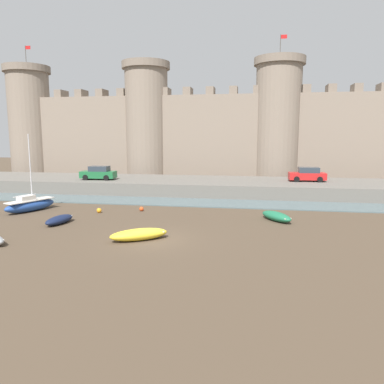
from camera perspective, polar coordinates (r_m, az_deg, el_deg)
The scene contains 12 objects.
ground_plane at distance 24.87m, azimuth -6.09°, elevation -7.14°, with size 160.00×160.00×0.00m, color #4C3D2D.
water_channel at distance 37.68m, azimuth -0.54°, elevation -1.58°, with size 80.00×4.50×0.10m, color slate.
quay_road at distance 44.64m, azimuth 1.11°, elevation 0.93°, with size 68.84×10.00×1.49m, color #666059.
castle at distance 54.75m, azimuth 2.81°, elevation 9.64°, with size 63.79×6.95×20.20m.
rowboat_foreground_centre at distance 30.51m, azimuth 12.73°, elevation -3.60°, with size 2.84×3.31×0.73m.
rowboat_midflat_centre at distance 30.52m, azimuth -19.57°, elevation -3.98°, with size 1.52×3.05×0.64m.
rowboat_near_channel_right at distance 24.65m, azimuth -8.08°, elevation -6.39°, with size 3.88×3.10×0.74m.
sailboat_foreground_right at distance 36.42m, azimuth -23.46°, elevation -1.76°, with size 3.09×5.07×6.87m.
mooring_buoy_mid_mud at distance 33.88m, azimuth -7.71°, elevation -2.57°, with size 0.39×0.39×0.39m, color #E04C1E.
mooring_buoy_near_channel at distance 33.82m, azimuth -13.97°, elevation -2.74°, with size 0.42×0.42×0.42m, color orange.
car_quay_east at distance 46.01m, azimuth -14.05°, elevation 2.82°, with size 4.18×2.03×1.62m.
car_quay_centre_east at distance 44.93m, azimuth 17.18°, elevation 2.56°, with size 4.18×2.03×1.62m.
Camera 1 is at (6.58, -23.01, 6.76)m, focal length 35.00 mm.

